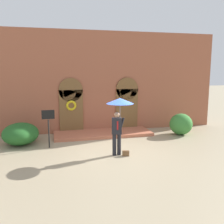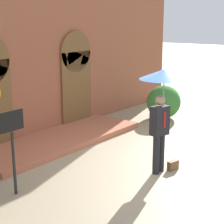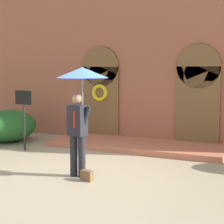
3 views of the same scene
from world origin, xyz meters
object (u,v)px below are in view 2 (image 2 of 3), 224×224
Objects in this scene: person_with_umbrella at (163,90)px; shrub_right at (164,102)px; handbag at (173,165)px; sign_post at (12,139)px.

person_with_umbrella reaches higher than shrub_right.
shrub_right is (3.90, 2.59, 0.47)m from handbag.
shrub_right is (4.13, 2.39, -1.34)m from person_with_umbrella.
person_with_umbrella is 3.35m from sign_post.
sign_post is at bearing -174.13° from shrub_right.
handbag is 4.70m from shrub_right.
sign_post is at bearing 149.19° from person_with_umbrella.
shrub_right is at bearing 5.87° from sign_post.
handbag is (0.23, -0.20, -1.80)m from person_with_umbrella.
handbag is at bearing -40.81° from person_with_umbrella.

